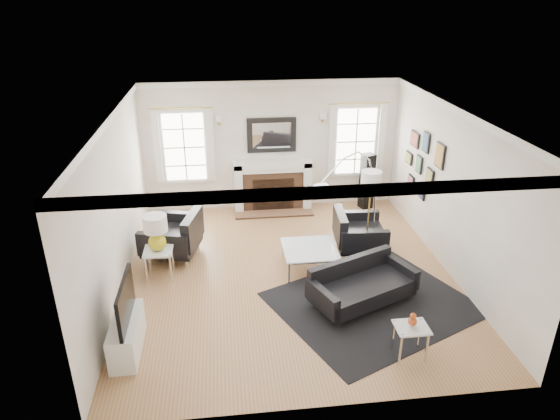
{
  "coord_description": "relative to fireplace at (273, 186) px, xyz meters",
  "views": [
    {
      "loc": [
        -1.03,
        -7.34,
        4.56
      ],
      "look_at": [
        -0.13,
        0.3,
        1.09
      ],
      "focal_mm": 32.0,
      "sensor_mm": 36.0,
      "label": 1
    }
  ],
  "objects": [
    {
      "name": "tv_unit",
      "position": [
        -2.44,
        -4.49,
        -0.21
      ],
      "size": [
        0.35,
        1.0,
        1.09
      ],
      "color": "white",
      "rests_on": "floor"
    },
    {
      "name": "sofa",
      "position": [
        0.99,
        -3.72,
        -0.25
      ],
      "size": [
        1.82,
        1.35,
        0.54
      ],
      "color": "black",
      "rests_on": "floor"
    },
    {
      "name": "left_wall",
      "position": [
        -2.75,
        -2.79,
        0.86
      ],
      "size": [
        0.04,
        6.0,
        2.8
      ],
      "primitive_type": "cube",
      "color": "white",
      "rests_on": "floor"
    },
    {
      "name": "crown_molding",
      "position": [
        0.0,
        -2.79,
        2.2
      ],
      "size": [
        5.5,
        6.0,
        0.12
      ],
      "primitive_type": "cube",
      "color": "white",
      "rests_on": "back_wall"
    },
    {
      "name": "gallery_wall",
      "position": [
        2.72,
        -1.5,
        0.99
      ],
      "size": [
        0.04,
        1.73,
        1.29
      ],
      "color": "black",
      "rests_on": "right_wall"
    },
    {
      "name": "side_table_left",
      "position": [
        -2.2,
        -2.62,
        -0.12
      ],
      "size": [
        0.48,
        0.48,
        0.52
      ],
      "color": "silver",
      "rests_on": "floor"
    },
    {
      "name": "back_wall",
      "position": [
        0.0,
        0.21,
        0.86
      ],
      "size": [
        5.5,
        0.04,
        2.8
      ],
      "primitive_type": "cube",
      "color": "white",
      "rests_on": "floor"
    },
    {
      "name": "armchair_right",
      "position": [
        1.34,
        -2.12,
        -0.17
      ],
      "size": [
        0.95,
        1.04,
        0.66
      ],
      "color": "black",
      "rests_on": "floor"
    },
    {
      "name": "armchair_left",
      "position": [
        -1.98,
        -1.89,
        -0.15
      ],
      "size": [
        1.15,
        1.24,
        0.71
      ],
      "color": "black",
      "rests_on": "floor"
    },
    {
      "name": "speaker_tower",
      "position": [
        2.07,
        -0.14,
        0.08
      ],
      "size": [
        0.31,
        0.31,
        1.25
      ],
      "primitive_type": "cube",
      "rotation": [
        0.0,
        0.0,
        0.32
      ],
      "color": "black",
      "rests_on": "floor"
    },
    {
      "name": "arc_floor_lamp",
      "position": [
        1.05,
        -2.58,
        0.62
      ],
      "size": [
        1.52,
        1.41,
        2.16
      ],
      "color": "silver",
      "rests_on": "floor"
    },
    {
      "name": "coffee_table",
      "position": [
        0.37,
        -2.65,
        -0.16
      ],
      "size": [
        0.93,
        0.93,
        0.41
      ],
      "color": "silver",
      "rests_on": "floor"
    },
    {
      "name": "right_wall",
      "position": [
        2.75,
        -2.79,
        0.86
      ],
      "size": [
        0.04,
        6.0,
        2.8
      ],
      "primitive_type": "cube",
      "color": "white",
      "rests_on": "floor"
    },
    {
      "name": "floor",
      "position": [
        0.0,
        -2.79,
        -0.54
      ],
      "size": [
        6.0,
        6.0,
        0.0
      ],
      "primitive_type": "plane",
      "color": "olive",
      "rests_on": "ground"
    },
    {
      "name": "stick_floor_lamp",
      "position": [
        1.42,
        -2.5,
        0.95
      ],
      "size": [
        0.35,
        0.35,
        1.73
      ],
      "color": "#B6993F",
      "rests_on": "floor"
    },
    {
      "name": "mantel_mirror",
      "position": [
        0.0,
        0.16,
        1.11
      ],
      "size": [
        1.05,
        0.07,
        0.75
      ],
      "color": "black",
      "rests_on": "back_wall"
    },
    {
      "name": "gourd_lamp",
      "position": [
        -2.2,
        -2.62,
        0.34
      ],
      "size": [
        0.39,
        0.39,
        0.63
      ],
      "color": "gold",
      "rests_on": "side_table_left"
    },
    {
      "name": "window_right",
      "position": [
        1.85,
        0.16,
        0.92
      ],
      "size": [
        1.24,
        0.15,
        1.62
      ],
      "color": "white",
      "rests_on": "back_wall"
    },
    {
      "name": "front_wall",
      "position": [
        0.0,
        -5.79,
        0.86
      ],
      "size": [
        5.5,
        0.04,
        2.8
      ],
      "primitive_type": "cube",
      "color": "white",
      "rests_on": "floor"
    },
    {
      "name": "area_rug",
      "position": [
        1.18,
        -3.81,
        -0.54
      ],
      "size": [
        3.57,
        3.34,
        0.01
      ],
      "primitive_type": "cube",
      "rotation": [
        0.0,
        0.0,
        0.43
      ],
      "color": "black",
      "rests_on": "floor"
    },
    {
      "name": "window_left",
      "position": [
        -1.85,
        0.16,
        0.92
      ],
      "size": [
        1.24,
        0.15,
        1.62
      ],
      "color": "white",
      "rests_on": "back_wall"
    },
    {
      "name": "nesting_table",
      "position": [
        1.31,
        -5.04,
        -0.17
      ],
      "size": [
        0.44,
        0.37,
        0.48
      ],
      "color": "silver",
      "rests_on": "floor"
    },
    {
      "name": "ceiling",
      "position": [
        0.0,
        -2.79,
        2.26
      ],
      "size": [
        5.5,
        6.0,
        0.02
      ],
      "primitive_type": "cube",
      "color": "white",
      "rests_on": "back_wall"
    },
    {
      "name": "orange_vase",
      "position": [
        1.31,
        -5.04,
        0.04
      ],
      "size": [
        0.12,
        0.12,
        0.19
      ],
      "color": "#BB4418",
      "rests_on": "nesting_table"
    },
    {
      "name": "fireplace",
      "position": [
        0.0,
        0.0,
        0.0
      ],
      "size": [
        1.7,
        0.69,
        1.11
      ],
      "color": "white",
      "rests_on": "floor"
    }
  ]
}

